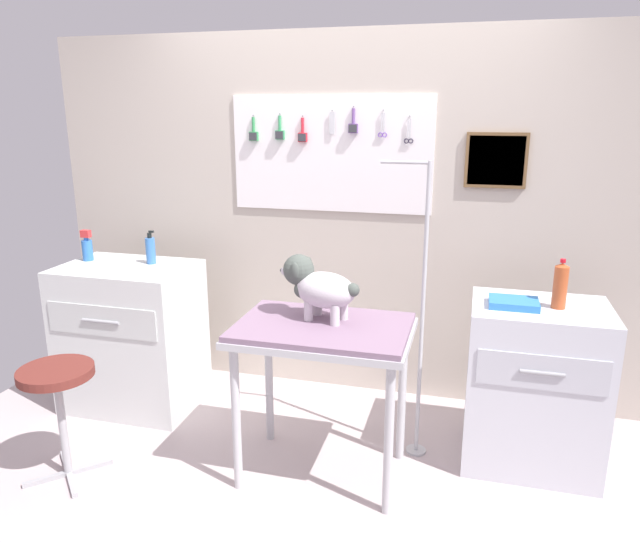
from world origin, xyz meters
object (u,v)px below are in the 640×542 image
object	(u,v)px
counter_left	(132,336)
stool	(58,387)
grooming_arm	(420,326)
pump_bottle_white	(151,250)
grooming_table	(323,343)
soda_bottle	(560,285)
cabinet_right	(534,385)
dog	(318,286)

from	to	relation	value
counter_left	stool	world-z (taller)	counter_left
grooming_arm	pump_bottle_white	xyz separation A→B (m)	(-1.68, 0.21, 0.26)
grooming_arm	grooming_table	bearing A→B (deg)	-144.61
grooming_table	counter_left	bearing A→B (deg)	162.58
stool	soda_bottle	xyz separation A→B (m)	(2.38, 0.76, 0.50)
grooming_arm	stool	bearing A→B (deg)	-158.04
grooming_arm	stool	size ratio (longest dim) A/B	2.65
cabinet_right	pump_bottle_white	world-z (taller)	pump_bottle_white
grooming_arm	cabinet_right	world-z (taller)	grooming_arm
counter_left	soda_bottle	world-z (taller)	soda_bottle
grooming_arm	soda_bottle	world-z (taller)	grooming_arm
pump_bottle_white	soda_bottle	distance (m)	2.35
grooming_arm	stool	xyz separation A→B (m)	(-1.71, -0.69, -0.24)
counter_left	stool	bearing A→B (deg)	-83.44
dog	stool	bearing A→B (deg)	-159.60
grooming_table	grooming_arm	world-z (taller)	grooming_arm
grooming_table	cabinet_right	size ratio (longest dim) A/B	0.99
grooming_table	soda_bottle	world-z (taller)	soda_bottle
grooming_arm	dog	size ratio (longest dim) A/B	3.69
grooming_table	soda_bottle	distance (m)	1.21
dog	counter_left	distance (m)	1.45
stool	pump_bottle_white	world-z (taller)	pump_bottle_white
grooming_arm	soda_bottle	bearing A→B (deg)	5.76
dog	pump_bottle_white	xyz separation A→B (m)	(-1.19, 0.44, 0.01)
stool	cabinet_right	bearing A→B (deg)	18.39
dog	counter_left	size ratio (longest dim) A/B	0.47
dog	cabinet_right	bearing A→B (deg)	16.10
counter_left	soda_bottle	size ratio (longest dim) A/B	3.62
grooming_table	counter_left	world-z (taller)	counter_left
grooming_table	grooming_arm	bearing A→B (deg)	35.39
pump_bottle_white	grooming_table	bearing A→B (deg)	-22.92
pump_bottle_white	stool	bearing A→B (deg)	-92.02
soda_bottle	counter_left	bearing A→B (deg)	179.00
grooming_table	pump_bottle_white	distance (m)	1.37
pump_bottle_white	grooming_arm	bearing A→B (deg)	-7.01
dog	stool	distance (m)	1.39
cabinet_right	soda_bottle	xyz separation A→B (m)	(0.07, -0.01, 0.55)
grooming_table	stool	size ratio (longest dim) A/B	1.44
counter_left	stool	distance (m)	0.81
cabinet_right	stool	distance (m)	2.43
counter_left	cabinet_right	size ratio (longest dim) A/B	1.04
cabinet_right	soda_bottle	bearing A→B (deg)	-7.86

